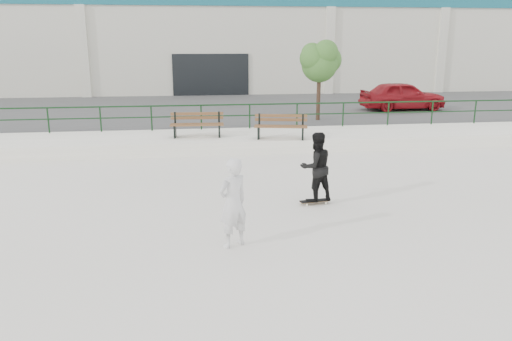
{
  "coord_description": "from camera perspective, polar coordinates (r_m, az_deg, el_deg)",
  "views": [
    {
      "loc": [
        -1.45,
        -9.6,
        4.07
      ],
      "look_at": [
        0.09,
        2.0,
        1.0
      ],
      "focal_mm": 35.0,
      "sensor_mm": 36.0,
      "label": 1
    }
  ],
  "objects": [
    {
      "name": "bench_right",
      "position": [
        18.64,
        2.85,
        5.03
      ],
      "size": [
        2.03,
        0.96,
        0.9
      ],
      "rotation": [
        0.0,
        0.0,
        -0.21
      ],
      "color": "brown",
      "rests_on": "ledge"
    },
    {
      "name": "red_car",
      "position": [
        27.51,
        16.38,
        8.21
      ],
      "size": [
        4.46,
        1.96,
        1.49
      ],
      "primitive_type": "imported",
      "rotation": [
        0.0,
        0.0,
        1.62
      ],
      "color": "maroon",
      "rests_on": "parking_strip"
    },
    {
      "name": "commercial_building",
      "position": [
        41.62,
        -5.79,
        15.32
      ],
      "size": [
        44.2,
        16.33,
        8.0
      ],
      "color": "beige",
      "rests_on": "ground"
    },
    {
      "name": "railing",
      "position": [
        20.65,
        -3.51,
        6.8
      ],
      "size": [
        28.0,
        0.06,
        1.03
      ],
      "color": "#123216",
      "rests_on": "ledge"
    },
    {
      "name": "bench_left",
      "position": [
        19.11,
        -6.75,
        5.22
      ],
      "size": [
        2.03,
        0.68,
        0.92
      ],
      "rotation": [
        0.0,
        0.0,
        -0.05
      ],
      "color": "brown",
      "rests_on": "ledge"
    },
    {
      "name": "parking_strip",
      "position": [
        27.9,
        -4.56,
        6.78
      ],
      "size": [
        60.0,
        14.0,
        0.5
      ],
      "primitive_type": "cube",
      "color": "#404040",
      "rests_on": "ground"
    },
    {
      "name": "tree",
      "position": [
        23.08,
        7.34,
        12.4
      ],
      "size": [
        2.02,
        1.8,
        3.59
      ],
      "color": "#3D291E",
      "rests_on": "parking_strip"
    },
    {
      "name": "skateboard",
      "position": [
        12.88,
        6.74,
        -3.49
      ],
      "size": [
        0.8,
        0.32,
        0.09
      ],
      "rotation": [
        0.0,
        0.0,
        0.16
      ],
      "color": "black",
      "rests_on": "ground"
    },
    {
      "name": "ground",
      "position": [
        10.53,
        0.93,
        -8.05
      ],
      "size": [
        120.0,
        120.0,
        0.0
      ],
      "primitive_type": "plane",
      "color": "beige",
      "rests_on": "ground"
    },
    {
      "name": "ledge",
      "position": [
        19.53,
        -3.18,
        3.39
      ],
      "size": [
        30.0,
        3.0,
        0.5
      ],
      "primitive_type": "cube",
      "color": "silver",
      "rests_on": "ground"
    },
    {
      "name": "standing_skater",
      "position": [
        12.63,
        6.87,
        0.42
      ],
      "size": [
        1.01,
        0.88,
        1.77
      ],
      "primitive_type": "imported",
      "rotation": [
        0.0,
        0.0,
        3.42
      ],
      "color": "black",
      "rests_on": "skateboard"
    },
    {
      "name": "seated_skater",
      "position": [
        9.97,
        -2.66,
        -3.71
      ],
      "size": [
        0.81,
        0.74,
        1.85
      ],
      "primitive_type": "imported",
      "rotation": [
        0.0,
        0.0,
        3.71
      ],
      "color": "silver",
      "rests_on": "ground"
    }
  ]
}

